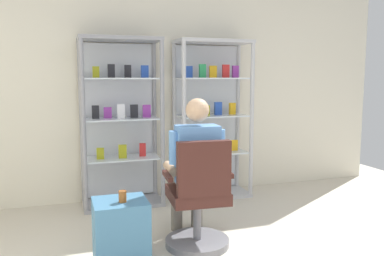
{
  "coord_description": "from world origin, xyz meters",
  "views": [
    {
      "loc": [
        -1.18,
        -1.76,
        1.47
      ],
      "look_at": [
        -0.05,
        1.67,
        1.0
      ],
      "focal_mm": 37.11,
      "sensor_mm": 36.0,
      "label": 1
    }
  ],
  "objects_px": {
    "storage_crate": "(121,232)",
    "tea_glass": "(123,196)",
    "display_cabinet_left": "(121,121)",
    "seated_shopkeeper": "(194,163)",
    "display_cabinet_right": "(211,118)",
    "office_chair": "(199,204)"
  },
  "relations": [
    {
      "from": "seated_shopkeeper",
      "to": "tea_glass",
      "type": "bearing_deg",
      "value": -157.05
    },
    {
      "from": "storage_crate",
      "to": "seated_shopkeeper",
      "type": "bearing_deg",
      "value": 19.41
    },
    {
      "from": "seated_shopkeeper",
      "to": "tea_glass",
      "type": "relative_size",
      "value": 14.43
    },
    {
      "from": "storage_crate",
      "to": "tea_glass",
      "type": "distance_m",
      "value": 0.31
    },
    {
      "from": "display_cabinet_left",
      "to": "storage_crate",
      "type": "distance_m",
      "value": 1.7
    },
    {
      "from": "office_chair",
      "to": "storage_crate",
      "type": "height_order",
      "value": "office_chair"
    },
    {
      "from": "storage_crate",
      "to": "tea_glass",
      "type": "relative_size",
      "value": 5.75
    },
    {
      "from": "office_chair",
      "to": "seated_shopkeeper",
      "type": "relative_size",
      "value": 0.74
    },
    {
      "from": "display_cabinet_left",
      "to": "display_cabinet_right",
      "type": "xyz_separation_m",
      "value": [
        1.1,
        -0.0,
        0.0
      ]
    },
    {
      "from": "display_cabinet_right",
      "to": "seated_shopkeeper",
      "type": "distance_m",
      "value": 1.46
    },
    {
      "from": "display_cabinet_right",
      "to": "storage_crate",
      "type": "distance_m",
      "value": 2.14
    },
    {
      "from": "display_cabinet_left",
      "to": "seated_shopkeeper",
      "type": "relative_size",
      "value": 1.47
    },
    {
      "from": "display_cabinet_right",
      "to": "storage_crate",
      "type": "height_order",
      "value": "display_cabinet_right"
    },
    {
      "from": "storage_crate",
      "to": "tea_glass",
      "type": "height_order",
      "value": "tea_glass"
    },
    {
      "from": "office_chair",
      "to": "seated_shopkeeper",
      "type": "distance_m",
      "value": 0.36
    },
    {
      "from": "seated_shopkeeper",
      "to": "display_cabinet_right",
      "type": "bearing_deg",
      "value": 63.34
    },
    {
      "from": "storage_crate",
      "to": "tea_glass",
      "type": "xyz_separation_m",
      "value": [
        0.01,
        -0.04,
        0.3
      ]
    },
    {
      "from": "display_cabinet_right",
      "to": "office_chair",
      "type": "xyz_separation_m",
      "value": [
        -0.66,
        -1.44,
        -0.57
      ]
    },
    {
      "from": "office_chair",
      "to": "tea_glass",
      "type": "height_order",
      "value": "office_chair"
    },
    {
      "from": "tea_glass",
      "to": "office_chair",
      "type": "bearing_deg",
      "value": 10.5
    },
    {
      "from": "office_chair",
      "to": "storage_crate",
      "type": "xyz_separation_m",
      "value": [
        -0.68,
        -0.08,
        -0.14
      ]
    },
    {
      "from": "display_cabinet_left",
      "to": "office_chair",
      "type": "distance_m",
      "value": 1.62
    }
  ]
}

